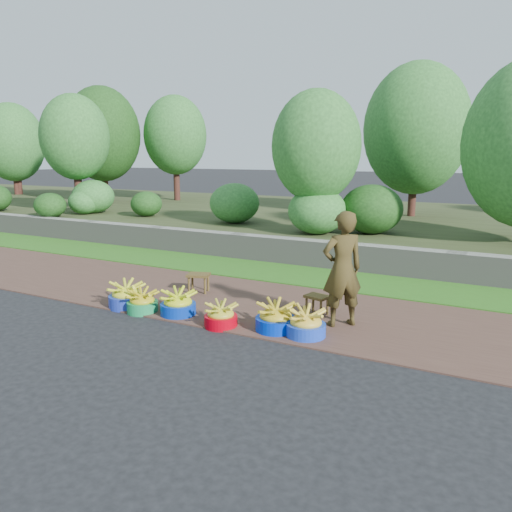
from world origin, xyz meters
The scene contains 15 objects.
ground_plane centered at (0.00, 0.00, 0.00)m, with size 120.00×120.00×0.00m, color black.
dirt_shoulder centered at (0.00, 1.25, 0.01)m, with size 80.00×2.50×0.02m, color #4C3329.
grass_verge centered at (0.00, 3.25, 0.02)m, with size 80.00×1.50×0.04m, color #2E6C1B.
retaining_wall centered at (0.00, 4.10, 0.28)m, with size 80.00×0.35×0.55m, color gray.
earth_bank centered at (0.00, 9.00, 0.25)m, with size 80.00×10.00×0.50m, color #343E1F.
vegetation centered at (2.00, 7.84, 2.62)m, with size 36.99×7.66×4.26m.
basin_a centered at (-1.94, 0.24, 0.17)m, with size 0.52×0.52×0.39m.
basin_b centered at (-1.57, 0.17, 0.15)m, with size 0.45×0.45×0.33m.
basin_c centered at (-1.02, 0.29, 0.17)m, with size 0.50×0.50×0.37m.
basin_d centered at (-0.24, 0.17, 0.15)m, with size 0.44×0.44×0.33m.
basin_e centered at (0.48, 0.35, 0.17)m, with size 0.52×0.52×0.39m.
basin_f centered at (0.91, 0.34, 0.17)m, with size 0.50×0.50×0.37m.
stool_left centered at (-1.42, 1.38, 0.27)m, with size 0.42×0.37×0.31m.
stool_right centered at (0.72, 1.20, 0.24)m, with size 0.36×0.31×0.28m.
vendor_woman centered at (1.16, 0.93, 0.78)m, with size 0.56×0.37×1.53m, color black.
Camera 1 is at (3.13, -5.18, 2.26)m, focal length 35.00 mm.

